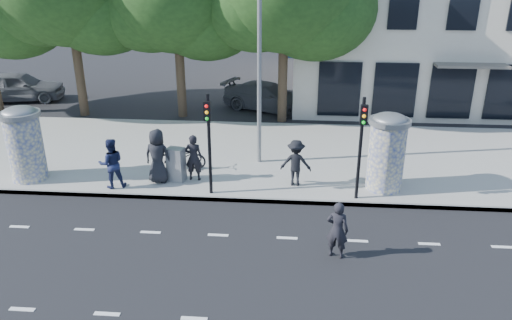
# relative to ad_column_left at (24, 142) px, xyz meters

# --- Properties ---
(ground) EXTENTS (120.00, 120.00, 0.00)m
(ground) POSITION_rel_ad_column_left_xyz_m (7.20, -4.50, -1.54)
(ground) COLOR black
(ground) RESTS_ON ground
(sidewalk) EXTENTS (40.00, 8.00, 0.15)m
(sidewalk) POSITION_rel_ad_column_left_xyz_m (7.20, 3.00, -1.46)
(sidewalk) COLOR gray
(sidewalk) RESTS_ON ground
(curb) EXTENTS (40.00, 0.10, 0.16)m
(curb) POSITION_rel_ad_column_left_xyz_m (7.20, -0.95, -1.46)
(curb) COLOR slate
(curb) RESTS_ON ground
(lane_dash_near) EXTENTS (32.00, 0.12, 0.01)m
(lane_dash_near) POSITION_rel_ad_column_left_xyz_m (7.20, -6.70, -1.53)
(lane_dash_near) COLOR silver
(lane_dash_near) RESTS_ON ground
(lane_dash_far) EXTENTS (32.00, 0.12, 0.01)m
(lane_dash_far) POSITION_rel_ad_column_left_xyz_m (7.20, -3.10, -1.53)
(lane_dash_far) COLOR silver
(lane_dash_far) RESTS_ON ground
(ad_column_left) EXTENTS (1.36, 1.36, 2.65)m
(ad_column_left) POSITION_rel_ad_column_left_xyz_m (0.00, 0.00, 0.00)
(ad_column_left) COLOR beige
(ad_column_left) RESTS_ON sidewalk
(ad_column_right) EXTENTS (1.36, 1.36, 2.65)m
(ad_column_right) POSITION_rel_ad_column_left_xyz_m (12.40, 0.20, 0.00)
(ad_column_right) COLOR beige
(ad_column_right) RESTS_ON sidewalk
(traffic_pole_near) EXTENTS (0.22, 0.31, 3.40)m
(traffic_pole_near) POSITION_rel_ad_column_left_xyz_m (6.60, -0.71, 0.69)
(traffic_pole_near) COLOR black
(traffic_pole_near) RESTS_ON sidewalk
(traffic_pole_far) EXTENTS (0.22, 0.31, 3.40)m
(traffic_pole_far) POSITION_rel_ad_column_left_xyz_m (11.40, -0.71, 0.69)
(traffic_pole_far) COLOR black
(traffic_pole_far) RESTS_ON sidewalk
(street_lamp) EXTENTS (0.25, 0.93, 8.00)m
(street_lamp) POSITION_rel_ad_column_left_xyz_m (8.00, 2.13, 3.26)
(street_lamp) COLOR slate
(street_lamp) RESTS_ON sidewalk
(ped_a) EXTENTS (1.03, 0.75, 1.92)m
(ped_a) POSITION_rel_ad_column_left_xyz_m (4.64, 0.09, -0.43)
(ped_a) COLOR black
(ped_a) RESTS_ON sidewalk
(ped_b) EXTENTS (0.61, 0.41, 1.67)m
(ped_b) POSITION_rel_ad_column_left_xyz_m (5.84, 0.36, -0.55)
(ped_b) COLOR black
(ped_b) RESTS_ON sidewalk
(ped_c) EXTENTS (1.04, 0.95, 1.75)m
(ped_c) POSITION_rel_ad_column_left_xyz_m (3.20, -0.46, -0.51)
(ped_c) COLOR #1A2043
(ped_c) RESTS_ON sidewalk
(ped_d) EXTENTS (1.09, 0.68, 1.63)m
(ped_d) POSITION_rel_ad_column_left_xyz_m (9.40, 0.22, -0.57)
(ped_d) COLOR black
(ped_d) RESTS_ON sidewalk
(man_road) EXTENTS (0.68, 0.54, 1.62)m
(man_road) POSITION_rel_ad_column_left_xyz_m (10.53, -3.91, -0.73)
(man_road) COLOR black
(man_road) RESTS_ON ground
(bicycle) EXTENTS (0.80, 1.85, 0.94)m
(bicycle) POSITION_rel_ad_column_left_xyz_m (5.19, 1.23, -0.92)
(bicycle) COLOR black
(bicycle) RESTS_ON sidewalk
(cabinet_left) EXTENTS (0.67, 0.56, 1.21)m
(cabinet_left) POSITION_rel_ad_column_left_xyz_m (5.24, 0.23, -0.78)
(cabinet_left) COLOR gray
(cabinet_left) RESTS_ON sidewalk
(cabinet_right) EXTENTS (0.60, 0.48, 1.11)m
(cabinet_right) POSITION_rel_ad_column_left_xyz_m (12.14, 0.27, -0.83)
(cabinet_right) COLOR slate
(cabinet_right) RESTS_ON sidewalk
(car_left) EXTENTS (2.83, 5.04, 1.62)m
(car_left) POSITION_rel_ad_column_left_xyz_m (-5.89, 10.28, -0.73)
(car_left) COLOR #525459
(car_left) RESTS_ON ground
(car_right) EXTENTS (3.62, 5.19, 1.40)m
(car_right) POSITION_rel_ad_column_left_xyz_m (7.92, 9.66, -0.84)
(car_right) COLOR #47484D
(car_right) RESTS_ON ground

